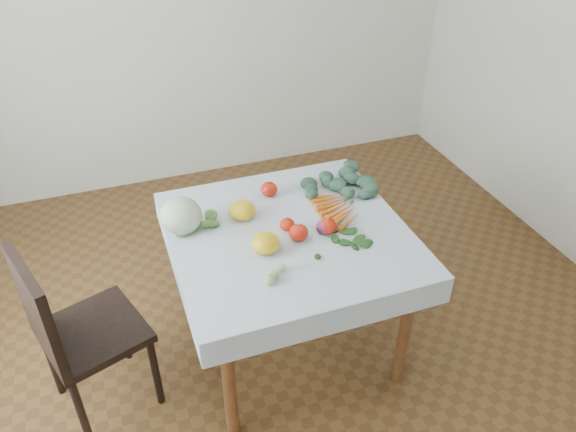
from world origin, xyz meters
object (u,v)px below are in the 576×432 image
at_px(cabbage, 181,215).
at_px(heirloom_back, 242,210).
at_px(chair, 71,328).
at_px(table, 289,248).
at_px(carrot_bunch, 337,208).

height_order(cabbage, heirloom_back, cabbage).
xyz_separation_m(chair, cabbage, (0.57, 0.26, 0.30)).
bearing_deg(heirloom_back, cabbage, -178.98).
xyz_separation_m(table, heirloom_back, (-0.18, 0.18, 0.15)).
height_order(table, cabbage, cabbage).
bearing_deg(cabbage, heirloom_back, 1.02).
relative_size(table, carrot_bunch, 3.00).
relative_size(cabbage, heirloom_back, 1.48).
xyz_separation_m(chair, carrot_bunch, (1.35, 0.17, 0.23)).
bearing_deg(heirloom_back, table, -46.14).
height_order(heirloom_back, carrot_bunch, heirloom_back).
bearing_deg(heirloom_back, carrot_bunch, -11.77).
height_order(chair, heirloom_back, chair).
bearing_deg(cabbage, carrot_bunch, -6.83).
distance_m(chair, heirloom_back, 0.95).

